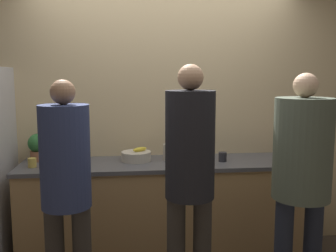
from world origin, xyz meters
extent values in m
cube|color=#D6BC8C|center=(0.00, 0.66, 1.30)|extent=(5.20, 0.06, 2.60)
cube|color=tan|center=(0.00, 0.36, 0.44)|extent=(2.53, 0.61, 0.88)
cube|color=#4C4C51|center=(0.00, 0.36, 0.89)|extent=(2.56, 0.64, 0.03)
cylinder|color=navy|center=(-0.75, -0.41, 1.14)|extent=(0.34, 0.34, 0.69)
sphere|color=#936B4C|center=(-0.75, -0.41, 1.57)|extent=(0.17, 0.17, 0.17)
cylinder|color=black|center=(0.08, -0.45, 1.21)|extent=(0.34, 0.34, 0.74)
sphere|color=tan|center=(0.08, -0.45, 1.67)|extent=(0.18, 0.18, 0.18)
cylinder|color=#232838|center=(0.99, -0.48, 0.41)|extent=(0.13, 0.13, 0.81)
cylinder|color=#515B4C|center=(0.88, -0.48, 1.17)|extent=(0.40, 0.40, 0.71)
sphere|color=#DBAD89|center=(0.88, -0.48, 1.61)|extent=(0.17, 0.17, 0.17)
cylinder|color=beige|center=(-0.26, 0.40, 0.96)|extent=(0.27, 0.27, 0.09)
ellipsoid|color=yellow|center=(-0.23, 0.40, 1.02)|extent=(0.15, 0.12, 0.04)
cylinder|color=#ADA393|center=(0.05, 0.41, 0.99)|extent=(0.13, 0.13, 0.15)
cylinder|color=#99754C|center=(0.03, 0.41, 1.08)|extent=(0.01, 0.05, 0.20)
cylinder|color=#99754C|center=(0.06, 0.41, 1.08)|extent=(0.03, 0.04, 0.20)
cylinder|color=#99754C|center=(0.05, 0.39, 1.08)|extent=(0.04, 0.01, 0.20)
cylinder|color=red|center=(1.21, 0.38, 0.98)|extent=(0.07, 0.07, 0.14)
cylinder|color=red|center=(1.21, 0.38, 1.07)|extent=(0.03, 0.03, 0.04)
cylinder|color=black|center=(1.21, 0.38, 1.10)|extent=(0.03, 0.03, 0.02)
cylinder|color=silver|center=(-0.97, 0.43, 0.97)|extent=(0.06, 0.06, 0.11)
cylinder|color=silver|center=(-0.97, 0.43, 1.04)|extent=(0.03, 0.03, 0.04)
cylinder|color=black|center=(-0.97, 0.43, 1.07)|extent=(0.03, 0.03, 0.01)
cylinder|color=#333338|center=(-0.93, 0.25, 1.00)|extent=(0.08, 0.08, 0.17)
cylinder|color=#333338|center=(-0.93, 0.25, 1.11)|extent=(0.04, 0.04, 0.05)
cylinder|color=black|center=(-0.93, 0.25, 1.15)|extent=(0.04, 0.04, 0.02)
cylinder|color=#28282D|center=(0.51, 0.30, 0.95)|extent=(0.07, 0.07, 0.08)
cylinder|color=gold|center=(-1.14, 0.26, 0.95)|extent=(0.07, 0.07, 0.08)
cylinder|color=#9E6042|center=(-1.14, 0.50, 0.96)|extent=(0.14, 0.14, 0.09)
sphere|color=#2D6B33|center=(-1.14, 0.50, 1.08)|extent=(0.17, 0.17, 0.17)
camera|label=1|loc=(-0.34, -2.92, 1.68)|focal=40.00mm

